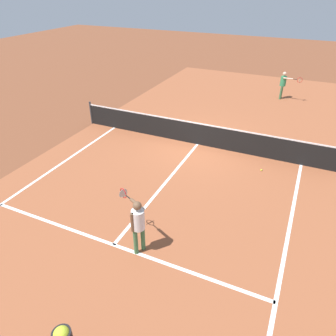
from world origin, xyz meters
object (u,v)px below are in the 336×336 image
Objects in this scene: ball_hopper at (62,336)px; tennis_ball_near_net at (261,170)px; net at (198,134)px; player_near at (138,221)px; player_far at (284,82)px.

tennis_ball_near_net is (2.02, 8.12, -0.64)m from ball_hopper.
player_near is at bearing -83.63° from net.
net is 9.20m from ball_hopper.
player_far is (2.37, 7.50, 0.45)m from net.
player_near is 1.02× the size of player_far.
player_far is at bearing 83.07° from player_near.
player_near is at bearing -112.17° from tennis_ball_near_net.
tennis_ball_near_net is at bearing -86.93° from player_far.
player_far reaches higher than tennis_ball_near_net.
player_near is 5.72m from tennis_ball_near_net.
player_near is 1.78× the size of ball_hopper.
tennis_ball_near_net is (2.83, -1.04, -0.46)m from net.
tennis_ball_near_net is at bearing 76.04° from ball_hopper.
net is 163.87× the size of tennis_ball_near_net.
net is 7.08× the size of player_far.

